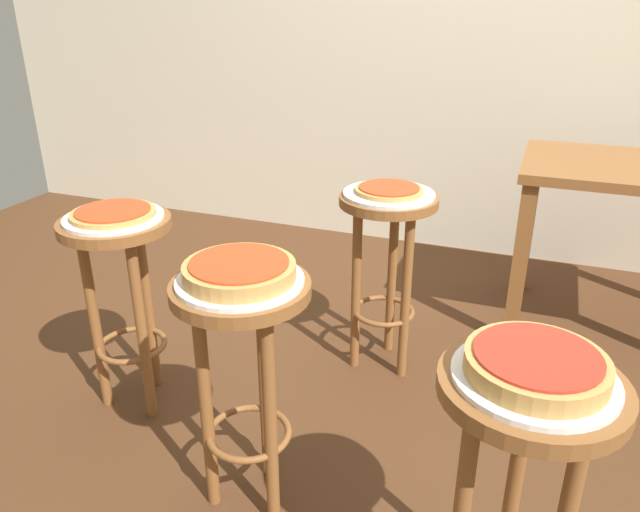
% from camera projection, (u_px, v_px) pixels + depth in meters
% --- Properties ---
extents(ground_plane, '(6.00, 6.00, 0.00)m').
position_uv_depth(ground_plane, '(375.00, 406.00, 2.19)').
color(ground_plane, '#4C2D19').
extents(stool_foreground, '(0.36, 0.36, 0.70)m').
position_uv_depth(stool_foreground, '(520.00, 460.00, 1.21)').
color(stool_foreground, brown).
rests_on(stool_foreground, ground_plane).
extents(serving_plate_foreground, '(0.31, 0.31, 0.01)m').
position_uv_depth(serving_plate_foreground, '(534.00, 377.00, 1.14)').
color(serving_plate_foreground, silver).
rests_on(serving_plate_foreground, stool_foreground).
extents(pizza_foreground, '(0.27, 0.27, 0.05)m').
position_uv_depth(pizza_foreground, '(536.00, 365.00, 1.12)').
color(pizza_foreground, tan).
rests_on(pizza_foreground, serving_plate_foreground).
extents(stool_middle, '(0.36, 0.36, 0.70)m').
position_uv_depth(stool_middle, '(244.00, 348.00, 1.60)').
color(stool_middle, brown).
rests_on(stool_middle, ground_plane).
extents(serving_plate_middle, '(0.32, 0.32, 0.01)m').
position_uv_depth(serving_plate_middle, '(240.00, 281.00, 1.52)').
color(serving_plate_middle, silver).
rests_on(serving_plate_middle, stool_middle).
extents(pizza_middle, '(0.28, 0.28, 0.05)m').
position_uv_depth(pizza_middle, '(239.00, 270.00, 1.51)').
color(pizza_middle, tan).
rests_on(pizza_middle, serving_plate_middle).
extents(stool_leftside, '(0.36, 0.36, 0.70)m').
position_uv_depth(stool_leftside, '(122.00, 273.00, 2.02)').
color(stool_leftside, brown).
rests_on(stool_leftside, ground_plane).
extents(serving_plate_leftside, '(0.32, 0.32, 0.01)m').
position_uv_depth(serving_plate_leftside, '(114.00, 218.00, 1.94)').
color(serving_plate_leftside, silver).
rests_on(serving_plate_leftside, stool_leftside).
extents(pizza_leftside, '(0.27, 0.27, 0.02)m').
position_uv_depth(pizza_leftside, '(113.00, 213.00, 1.94)').
color(pizza_leftside, tan).
rests_on(pizza_leftside, serving_plate_leftside).
extents(stool_rear, '(0.36, 0.36, 0.70)m').
position_uv_depth(stool_rear, '(387.00, 245.00, 2.25)').
color(stool_rear, brown).
rests_on(stool_rear, ground_plane).
extents(serving_plate_rear, '(0.33, 0.33, 0.01)m').
position_uv_depth(serving_plate_rear, '(389.00, 194.00, 2.17)').
color(serving_plate_rear, silver).
rests_on(serving_plate_rear, stool_rear).
extents(pizza_rear, '(0.24, 0.24, 0.02)m').
position_uv_depth(pizza_rear, '(389.00, 190.00, 2.16)').
color(pizza_rear, tan).
rests_on(pizza_rear, serving_plate_rear).
extents(dining_table, '(0.89, 0.64, 0.74)m').
position_uv_depth(dining_table, '(634.00, 197.00, 2.46)').
color(dining_table, brown).
rests_on(dining_table, ground_plane).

